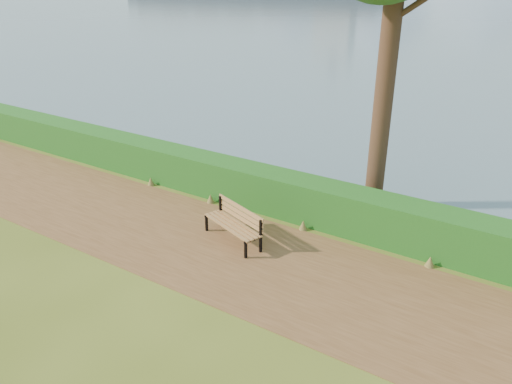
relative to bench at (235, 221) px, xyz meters
The scene contains 4 objects.
ground 1.09m from the bench, 124.72° to the right, with size 140.00×140.00×0.00m, color #4A5518.
path 0.89m from the bench, 137.78° to the right, with size 40.00×3.40×0.01m, color brown.
hedge 1.88m from the bench, 107.36° to the left, with size 32.00×0.85×1.00m, color #144714.
bench is the anchor object (origin of this frame).
Camera 1 is at (6.22, -7.12, 5.55)m, focal length 35.00 mm.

